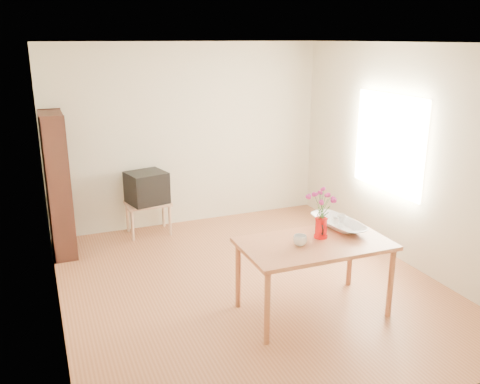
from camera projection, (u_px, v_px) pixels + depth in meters
name	position (u px, v px, depth m)	size (l,w,h in m)	color
room	(253.00, 172.00, 5.31)	(4.50, 4.50, 4.50)	brown
table	(314.00, 250.00, 4.94)	(1.46, 0.84, 0.75)	#9D5635
tv_stand	(148.00, 207.00, 7.05)	(0.60, 0.45, 0.46)	tan
bookshelf	(58.00, 189.00, 6.31)	(0.28, 0.70, 1.80)	black
pitcher	(321.00, 229.00, 5.00)	(0.14, 0.21, 0.21)	red
flowers	(322.00, 203.00, 4.92)	(0.23, 0.23, 0.33)	#BE2C87
mug	(300.00, 240.00, 4.82)	(0.13, 0.13, 0.10)	white
bowl	(339.00, 207.00, 5.24)	(0.48, 0.48, 0.45)	white
teacup_a	(336.00, 211.00, 5.24)	(0.07, 0.07, 0.06)	white
teacup_b	(342.00, 209.00, 5.28)	(0.08, 0.08, 0.07)	white
television	(146.00, 187.00, 6.98)	(0.59, 0.56, 0.43)	black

